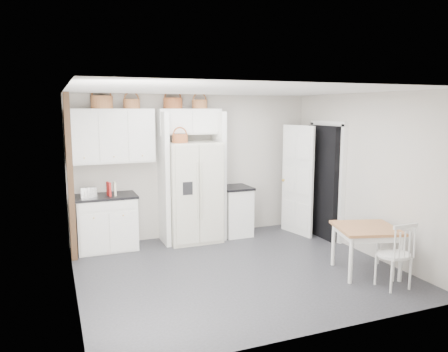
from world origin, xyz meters
name	(u,v)px	position (x,y,z in m)	size (l,w,h in m)	color
floor	(237,270)	(0.00, 0.00, 0.00)	(4.50, 4.50, 0.00)	#2C2B2F
ceiling	(238,90)	(0.00, 0.00, 2.60)	(4.50, 4.50, 0.00)	white
wall_back	(195,166)	(0.00, 2.00, 1.30)	(4.50, 4.50, 0.00)	#BAB2A5
wall_left	(71,194)	(-2.25, 0.00, 1.30)	(4.00, 4.00, 0.00)	#BAB2A5
wall_right	(365,174)	(2.25, 0.00, 1.30)	(4.00, 4.00, 0.00)	#BAB2A5
refrigerator	(193,192)	(-0.15, 1.65, 0.89)	(0.92, 0.74, 1.78)	beige
base_cab_left	(107,223)	(-1.65, 1.70, 0.44)	(0.96, 0.61, 0.89)	white
base_cab_right	(235,212)	(0.69, 1.70, 0.44)	(0.50, 0.60, 0.88)	white
dining_table	(365,250)	(1.67, -0.78, 0.34)	(0.82, 0.82, 0.69)	#A2703F
windsor_chair	(394,255)	(1.67, -1.33, 0.45)	(0.44, 0.40, 0.90)	white
counter_left	(106,196)	(-1.65, 1.70, 0.91)	(1.00, 0.65, 0.04)	black
counter_right	(235,188)	(0.69, 1.70, 0.90)	(0.54, 0.64, 0.04)	black
toaster	(88,192)	(-1.93, 1.59, 1.01)	(0.25, 0.14, 0.17)	silver
cookbook_red	(109,189)	(-1.60, 1.62, 1.04)	(0.03, 0.15, 0.23)	red
cookbook_cream	(115,189)	(-1.50, 1.62, 1.04)	(0.03, 0.15, 0.22)	#F4ECC2
basket_upper_b	(102,102)	(-1.64, 1.83, 2.45)	(0.35, 0.35, 0.21)	brown
basket_upper_c	(132,104)	(-1.15, 1.83, 2.43)	(0.28, 0.28, 0.16)	brown
basket_bridge_a	(173,103)	(-0.44, 1.83, 2.44)	(0.33, 0.33, 0.19)	brown
basket_bridge_b	(200,104)	(0.05, 1.83, 2.43)	(0.28, 0.28, 0.16)	brown
basket_fridge_a	(180,138)	(-0.40, 1.55, 1.85)	(0.27, 0.27, 0.14)	brown
upper_cabinet	(112,136)	(-1.50, 1.83, 1.90)	(1.40, 0.34, 0.90)	white
bridge_cabinet	(189,122)	(-0.15, 1.83, 2.12)	(1.12, 0.34, 0.45)	white
fridge_panel_left	(164,179)	(-0.66, 1.70, 1.15)	(0.08, 0.60, 2.30)	white
fridge_panel_right	(219,175)	(0.36, 1.70, 1.15)	(0.08, 0.60, 2.30)	white
trim_post	(70,178)	(-2.20, 1.35, 1.30)	(0.09, 0.09, 2.60)	#3A2519
doorway_void	(324,182)	(2.16, 1.00, 1.02)	(0.18, 0.85, 2.05)	black
door_slab	(297,180)	(1.80, 1.33, 1.02)	(0.80, 0.04, 2.05)	white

